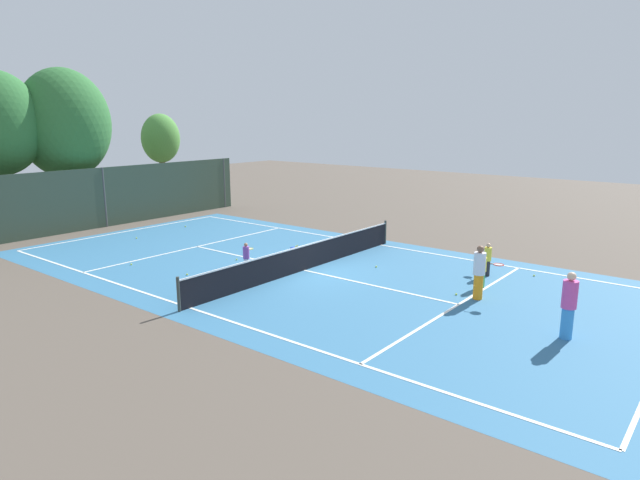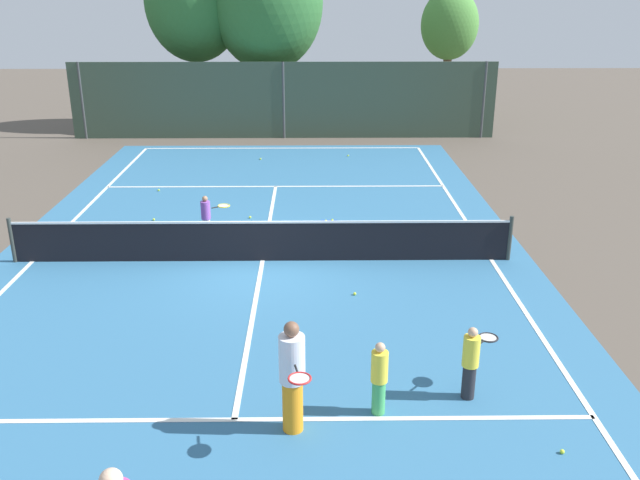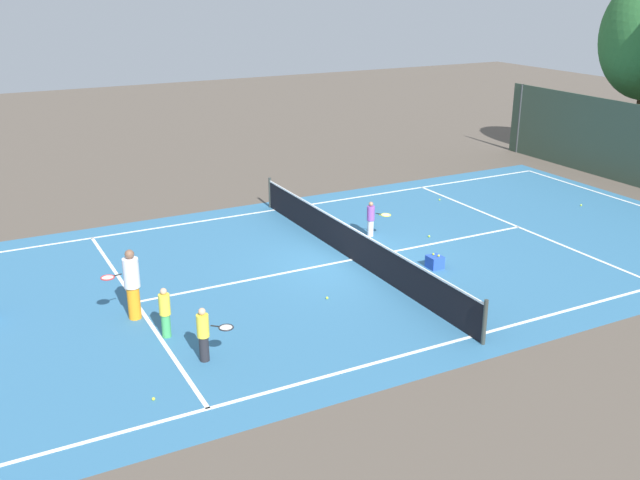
# 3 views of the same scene
# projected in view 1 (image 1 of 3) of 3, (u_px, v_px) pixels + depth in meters

# --- Properties ---
(ground_plane) EXTENTS (80.00, 80.00, 0.00)m
(ground_plane) POSITION_uv_depth(u_px,v_px,m) (304.00, 270.00, 21.17)
(ground_plane) COLOR brown
(court_surface) EXTENTS (13.00, 25.00, 0.01)m
(court_surface) POSITION_uv_depth(u_px,v_px,m) (304.00, 270.00, 21.17)
(court_surface) COLOR teal
(court_surface) RESTS_ON ground_plane
(tennis_net) EXTENTS (11.90, 0.10, 1.10)m
(tennis_net) POSITION_uv_depth(u_px,v_px,m) (304.00, 258.00, 21.06)
(tennis_net) COLOR #333833
(tennis_net) RESTS_ON ground_plane
(perimeter_fence) EXTENTS (18.00, 0.12, 3.20)m
(perimeter_fence) POSITION_uv_depth(u_px,v_px,m) (104.00, 197.00, 29.32)
(perimeter_fence) COLOR #384C3D
(perimeter_fence) RESTS_ON ground_plane
(tree_1) EXTENTS (4.84, 4.49, 8.38)m
(tree_1) POSITION_uv_depth(u_px,v_px,m) (64.00, 124.00, 29.20)
(tree_1) COLOR brown
(tree_1) RESTS_ON ground_plane
(tree_2) EXTENTS (2.83, 2.30, 6.07)m
(tree_2) POSITION_uv_depth(u_px,v_px,m) (161.00, 139.00, 38.40)
(tree_2) COLOR brown
(tree_2) RESTS_ON ground_plane
(player_0) EXTENTS (0.79, 0.64, 1.15)m
(player_0) POSITION_uv_depth(u_px,v_px,m) (246.00, 257.00, 20.84)
(player_0) COLOR silver
(player_0) RESTS_ON ground_plane
(player_1) EXTENTS (0.39, 0.39, 1.84)m
(player_1) POSITION_uv_depth(u_px,v_px,m) (569.00, 305.00, 14.44)
(player_1) COLOR #388CD8
(player_1) RESTS_ON ground_plane
(player_2) EXTENTS (0.26, 0.26, 1.22)m
(player_2) POSITION_uv_depth(u_px,v_px,m) (482.00, 270.00, 18.93)
(player_2) COLOR #3FA559
(player_2) RESTS_ON ground_plane
(player_3) EXTENTS (0.73, 0.76, 1.25)m
(player_3) POSITION_uv_depth(u_px,v_px,m) (487.00, 259.00, 20.32)
(player_3) COLOR #232328
(player_3) RESTS_ON ground_plane
(player_4) EXTENTS (0.51, 0.96, 1.78)m
(player_4) POSITION_uv_depth(u_px,v_px,m) (479.00, 272.00, 17.62)
(player_4) COLOR orange
(player_4) RESTS_ON ground_plane
(ball_crate) EXTENTS (0.42, 0.40, 0.43)m
(ball_crate) POSITION_uv_depth(u_px,v_px,m) (297.00, 251.00, 23.46)
(ball_crate) COLOR blue
(ball_crate) RESTS_ON ground_plane
(tennis_ball_0) EXTENTS (0.07, 0.07, 0.07)m
(tennis_ball_0) POSITION_uv_depth(u_px,v_px,m) (456.00, 294.00, 18.20)
(tennis_ball_0) COLOR #CCE533
(tennis_ball_0) RESTS_ON ground_plane
(tennis_ball_1) EXTENTS (0.07, 0.07, 0.07)m
(tennis_ball_1) POSITION_uv_depth(u_px,v_px,m) (131.00, 264.00, 21.92)
(tennis_ball_1) COLOR #CCE533
(tennis_ball_1) RESTS_ON ground_plane
(tennis_ball_2) EXTENTS (0.07, 0.07, 0.07)m
(tennis_ball_2) POSITION_uv_depth(u_px,v_px,m) (237.00, 259.00, 22.66)
(tennis_ball_2) COLOR #CCE533
(tennis_ball_2) RESTS_ON ground_plane
(tennis_ball_3) EXTENTS (0.07, 0.07, 0.07)m
(tennis_ball_3) POSITION_uv_depth(u_px,v_px,m) (534.00, 275.00, 20.36)
(tennis_ball_3) COLOR #CCE533
(tennis_ball_3) RESTS_ON ground_plane
(tennis_ball_4) EXTENTS (0.07, 0.07, 0.07)m
(tennis_ball_4) POSITION_uv_depth(u_px,v_px,m) (137.00, 238.00, 26.70)
(tennis_ball_4) COLOR #CCE533
(tennis_ball_4) RESTS_ON ground_plane
(tennis_ball_5) EXTENTS (0.07, 0.07, 0.07)m
(tennis_ball_5) POSITION_uv_depth(u_px,v_px,m) (185.00, 226.00, 29.56)
(tennis_ball_5) COLOR #CCE533
(tennis_ball_5) RESTS_ON ground_plane
(tennis_ball_6) EXTENTS (0.07, 0.07, 0.07)m
(tennis_ball_6) POSITION_uv_depth(u_px,v_px,m) (376.00, 267.00, 21.57)
(tennis_ball_6) COLOR #CCE533
(tennis_ball_6) RESTS_ON ground_plane
(tennis_ball_7) EXTENTS (0.07, 0.07, 0.07)m
(tennis_ball_7) POSITION_uv_depth(u_px,v_px,m) (187.00, 274.00, 20.50)
(tennis_ball_7) COLOR #CCE533
(tennis_ball_7) RESTS_ON ground_plane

